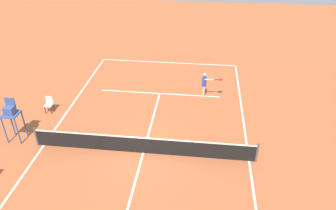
{
  "coord_description": "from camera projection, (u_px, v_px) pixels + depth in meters",
  "views": [
    {
      "loc": [
        -2.68,
        12.29,
        10.6
      ],
      "look_at": [
        -0.86,
        -3.37,
        0.8
      ],
      "focal_mm": 34.67,
      "sensor_mm": 36.0,
      "label": 1
    }
  ],
  "objects": [
    {
      "name": "tennis_ball",
      "position": [
        211.0,
        123.0,
        18.36
      ],
      "size": [
        0.07,
        0.07,
        0.07
      ],
      "primitive_type": "sphere",
      "color": "#CCE033",
      "rests_on": "ground"
    },
    {
      "name": "ground_plane",
      "position": [
        143.0,
        153.0,
        16.23
      ],
      "size": [
        60.0,
        60.0,
        0.0
      ],
      "primitive_type": "plane",
      "color": "#AD5933"
    },
    {
      "name": "courtside_chair_mid",
      "position": [
        49.0,
        104.0,
        19.2
      ],
      "size": [
        0.44,
        0.46,
        0.95
      ],
      "color": "#262626",
      "rests_on": "ground"
    },
    {
      "name": "tennis_net",
      "position": [
        143.0,
        145.0,
        15.96
      ],
      "size": [
        11.12,
        0.1,
        1.07
      ],
      "color": "#4C4C51",
      "rests_on": "ground"
    },
    {
      "name": "umpire_chair",
      "position": [
        11.0,
        113.0,
        16.35
      ],
      "size": [
        0.8,
        0.8,
        2.41
      ],
      "color": "#38518C",
      "rests_on": "ground"
    },
    {
      "name": "player_serving",
      "position": [
        205.0,
        83.0,
        20.4
      ],
      "size": [
        1.3,
        0.47,
        1.7
      ],
      "rotation": [
        0.0,
        0.0,
        1.67
      ],
      "color": "beige",
      "rests_on": "ground"
    },
    {
      "name": "court_lines",
      "position": [
        143.0,
        153.0,
        16.22
      ],
      "size": [
        10.52,
        21.94,
        0.01
      ],
      "color": "white",
      "rests_on": "ground"
    }
  ]
}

